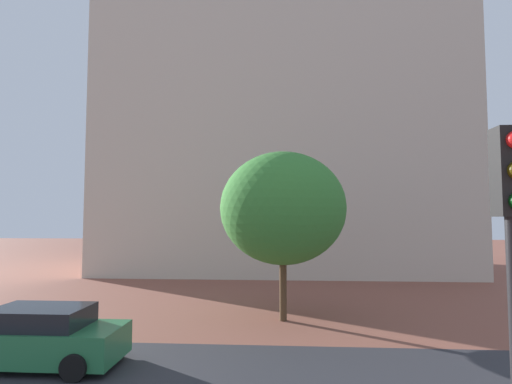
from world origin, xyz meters
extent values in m
plane|color=brown|center=(0.00, 10.00, 0.00)|extent=(120.00, 120.00, 0.00)
cube|color=beige|center=(0.27, 29.69, 9.45)|extent=(25.21, 12.74, 18.89)
cube|color=#2D3842|center=(0.27, 29.69, 20.09)|extent=(23.20, 11.72, 2.40)
cube|color=beige|center=(-0.39, 29.69, 17.75)|extent=(4.02, 4.02, 35.51)
cylinder|color=beige|center=(-10.84, 24.81, 11.61)|extent=(2.80, 2.80, 23.23)
cylinder|color=beige|center=(11.37, 24.81, 11.22)|extent=(2.80, 2.80, 22.43)
cube|color=#287042|center=(-5.99, 8.84, 0.59)|extent=(4.25, 1.75, 0.83)
cube|color=black|center=(-5.99, 8.84, 1.26)|extent=(2.38, 1.54, 0.50)
cylinder|color=black|center=(-7.39, 9.72, 0.32)|extent=(0.64, 0.22, 0.64)
cylinder|color=black|center=(-4.59, 7.97, 0.32)|extent=(0.64, 0.22, 0.64)
cylinder|color=black|center=(-4.59, 9.72, 0.32)|extent=(0.64, 0.22, 0.64)
cube|color=black|center=(2.59, 2.80, 4.30)|extent=(0.28, 0.24, 0.90)
cylinder|color=#4C3823|center=(0.36, 13.80, 1.15)|extent=(0.27, 0.27, 2.30)
ellipsoid|color=#387F33|center=(0.36, 13.80, 4.21)|extent=(4.76, 4.76, 4.28)
camera|label=1|loc=(0.30, -1.31, 3.84)|focal=27.83mm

